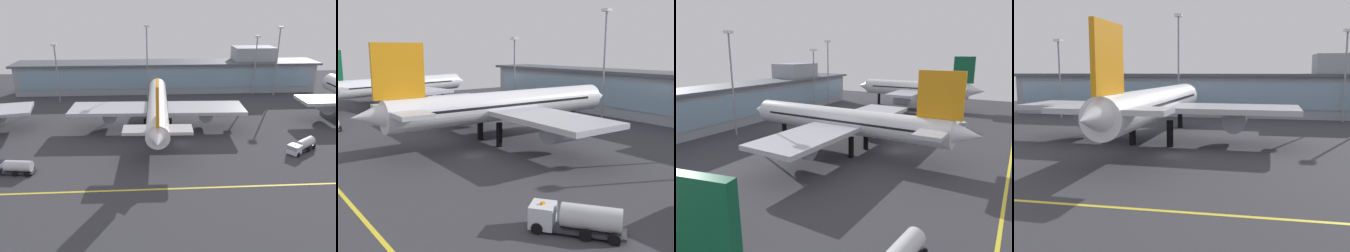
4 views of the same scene
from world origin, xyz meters
The scene contains 9 objects.
ground_plane centered at (0.00, 0.00, 0.00)m, with size 180.00×180.00×0.00m, color #38383D.
taxiway_centreline_stripe centered at (0.00, -22.00, 0.01)m, with size 144.00×0.50×0.01m, color yellow.
terminal_building centered at (1.91, 53.10, 6.32)m, with size 118.04×14.00×16.82m.
airliner_near_right centered at (-5.43, 9.86, 6.59)m, with size 47.91×54.97×18.07m.
airliner_far_right centered at (56.06, 13.52, 7.19)m, with size 39.30×49.30×19.62m.
fuel_tanker_truck centered at (28.27, -6.95, 1.51)m, with size 8.76×7.25×2.90m.
apron_light_mast_centre centered at (39.93, 43.51, 16.44)m, with size 1.80×1.80×25.40m.
apron_light_mast_east centered at (32.27, 44.79, 14.67)m, with size 1.80×1.80×22.21m.
apron_light_mast_far_east centered at (-8.00, 41.49, 16.93)m, with size 1.80×1.80×26.31m.
Camera 3 is at (-62.32, -22.28, 21.29)m, focal length 33.19 mm.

